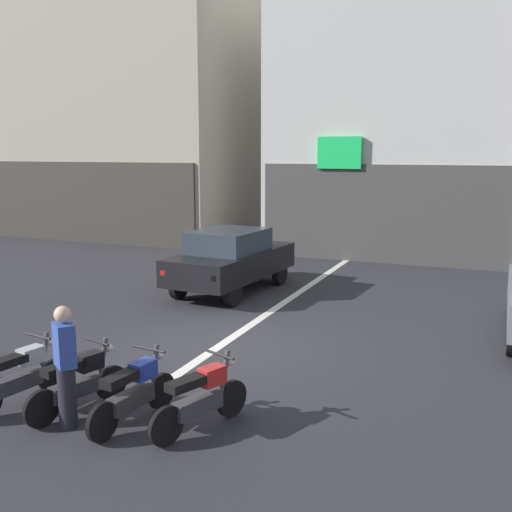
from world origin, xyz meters
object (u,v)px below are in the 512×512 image
car_black_crossing_near (231,258)px  motorcycle_red_row_right_mid (201,397)px  person_by_motorcycles (66,366)px  motorcycle_silver_row_leftmost (21,375)px  motorcycle_blue_row_centre (134,391)px  motorcycle_black_row_left_mid (79,381)px

car_black_crossing_near → motorcycle_red_row_right_mid: size_ratio=2.66×
person_by_motorcycles → motorcycle_silver_row_leftmost: bearing=164.5°
motorcycle_silver_row_leftmost → person_by_motorcycles: bearing=-15.5°
motorcycle_red_row_right_mid → person_by_motorcycles: size_ratio=0.95×
motorcycle_red_row_right_mid → person_by_motorcycles: bearing=-159.2°
motorcycle_blue_row_centre → motorcycle_silver_row_leftmost: bearing=-175.5°
motorcycle_blue_row_centre → motorcycle_black_row_left_mid: bearing=-179.6°
motorcycle_silver_row_leftmost → motorcycle_blue_row_centre: same height
motorcycle_silver_row_leftmost → motorcycle_red_row_right_mid: bearing=6.8°
motorcycle_blue_row_centre → person_by_motorcycles: 0.95m
motorcycle_blue_row_centre → car_black_crossing_near: bearing=105.5°
motorcycle_silver_row_leftmost → motorcycle_blue_row_centre: bearing=4.5°
motorcycle_black_row_left_mid → person_by_motorcycles: size_ratio=0.97×
car_black_crossing_near → motorcycle_silver_row_leftmost: bearing=-88.3°
car_black_crossing_near → motorcycle_black_row_left_mid: 7.51m
car_black_crossing_near → motorcycle_black_row_left_mid: car_black_crossing_near is taller
person_by_motorcycles → motorcycle_blue_row_centre: bearing=31.1°
motorcycle_red_row_right_mid → car_black_crossing_near: bearing=112.4°
motorcycle_blue_row_centre → motorcycle_red_row_right_mid: (0.92, 0.18, 0.00)m
motorcycle_red_row_right_mid → motorcycle_black_row_left_mid: bearing=-174.1°
car_black_crossing_near → motorcycle_red_row_right_mid: bearing=-67.6°
car_black_crossing_near → person_by_motorcycles: bearing=-80.5°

